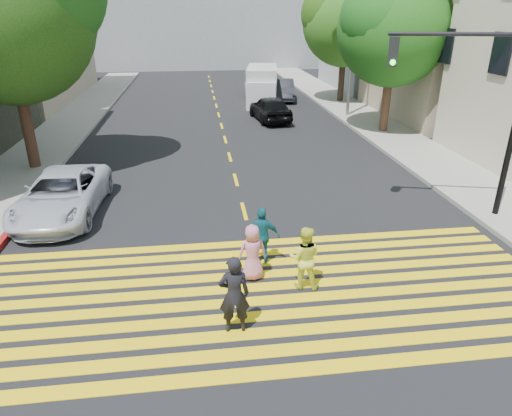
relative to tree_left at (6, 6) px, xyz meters
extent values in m
plane|color=black|center=(7.89, -11.30, -6.12)|extent=(120.00, 120.00, 0.00)
cube|color=gray|center=(-0.61, 10.70, -6.05)|extent=(3.00, 40.00, 0.15)
cube|color=gray|center=(16.39, 3.70, -6.05)|extent=(3.00, 60.00, 0.15)
cube|color=maroon|center=(0.99, -5.30, -6.04)|extent=(0.20, 8.00, 0.16)
cube|color=yellow|center=(7.89, -12.50, -6.12)|extent=(13.40, 0.35, 0.01)
cube|color=yellow|center=(7.89, -11.95, -6.12)|extent=(13.40, 0.35, 0.01)
cube|color=yellow|center=(7.89, -11.40, -6.12)|extent=(13.40, 0.35, 0.01)
cube|color=yellow|center=(7.89, -10.85, -6.12)|extent=(13.40, 0.35, 0.01)
cube|color=yellow|center=(7.89, -10.30, -6.12)|extent=(13.40, 0.35, 0.01)
cube|color=yellow|center=(7.89, -9.75, -6.12)|extent=(13.40, 0.35, 0.01)
cube|color=yellow|center=(7.89, -9.20, -6.12)|extent=(13.40, 0.35, 0.01)
cube|color=yellow|center=(7.89, -8.65, -6.12)|extent=(13.40, 0.35, 0.01)
cube|color=yellow|center=(7.89, -8.10, -6.12)|extent=(13.40, 0.35, 0.01)
cube|color=yellow|center=(7.89, -7.55, -6.12)|extent=(13.40, 0.35, 0.01)
cube|color=yellow|center=(7.89, -5.30, -6.12)|extent=(0.12, 1.40, 0.01)
cube|color=yellow|center=(7.89, -2.30, -6.12)|extent=(0.12, 1.40, 0.01)
cube|color=yellow|center=(7.89, 0.70, -6.12)|extent=(0.12, 1.40, 0.01)
cube|color=yellow|center=(7.89, 3.70, -6.12)|extent=(0.12, 1.40, 0.01)
cube|color=yellow|center=(7.89, 6.70, -6.12)|extent=(0.12, 1.40, 0.01)
cube|color=yellow|center=(7.89, 9.70, -6.12)|extent=(0.12, 1.40, 0.01)
cube|color=yellow|center=(7.89, 12.70, -6.12)|extent=(0.12, 1.40, 0.01)
cube|color=yellow|center=(7.89, 15.70, -6.12)|extent=(0.12, 1.40, 0.01)
cube|color=yellow|center=(7.89, 18.70, -6.12)|extent=(0.12, 1.40, 0.01)
cube|color=yellow|center=(7.89, 21.70, -6.12)|extent=(0.12, 1.40, 0.01)
cube|color=yellow|center=(7.89, 24.70, -6.12)|extent=(0.12, 1.40, 0.01)
cube|color=yellow|center=(7.89, 27.70, -6.12)|extent=(0.12, 1.40, 0.01)
cube|color=tan|center=(22.89, 7.70, -1.12)|extent=(10.00, 10.00, 10.00)
cube|color=gray|center=(22.89, 18.70, -1.12)|extent=(10.00, 10.00, 10.00)
cube|color=gray|center=(7.89, 36.70, -0.12)|extent=(30.00, 8.00, 12.00)
cylinder|color=#4A3420|center=(-0.09, -0.01, -4.49)|extent=(0.51, 0.51, 3.27)
sphere|color=#113807|center=(-0.09, -0.01, -0.34)|extent=(7.39, 7.39, 6.29)
cylinder|color=#493224|center=(16.28, 4.02, -4.66)|extent=(0.52, 0.52, 2.93)
sphere|color=#135909|center=(16.28, 4.02, -0.99)|extent=(6.67, 6.67, 5.51)
sphere|color=#0D3606|center=(17.28, 4.57, -0.17)|extent=(5.01, 5.01, 4.13)
sphere|color=#1A5415|center=(15.39, 3.59, -0.44)|extent=(4.67, 4.67, 3.86)
cylinder|color=black|center=(16.60, 12.71, -4.64)|extent=(0.49, 0.49, 2.97)
sphere|color=#1E5509|center=(16.60, 12.71, -0.90)|extent=(6.68, 6.68, 5.65)
sphere|color=#1B3F0A|center=(17.76, 12.76, -0.05)|extent=(5.01, 5.01, 4.24)
sphere|color=black|center=(15.59, 12.73, -0.33)|extent=(4.67, 4.67, 3.95)
imported|color=black|center=(7.07, -11.22, -5.28)|extent=(0.62, 0.41, 1.69)
imported|color=#DBE745|center=(8.80, -9.83, -5.35)|extent=(0.87, 0.76, 1.53)
imported|color=#C26E91|center=(7.67, -9.31, -5.42)|extent=(0.73, 0.52, 1.40)
imported|color=#155D71|center=(8.00, -8.60, -5.36)|extent=(0.95, 0.57, 1.52)
imported|color=silver|center=(2.22, -4.79, -5.45)|extent=(2.43, 4.93, 1.35)
imported|color=black|center=(10.81, 7.66, -5.40)|extent=(2.22, 4.44, 1.45)
imported|color=#B7B7B7|center=(11.20, 16.76, -5.48)|extent=(2.23, 4.59, 1.29)
imported|color=#23252D|center=(12.81, 14.34, -5.41)|extent=(2.12, 4.51, 1.43)
cube|color=#BDBDBD|center=(11.12, 13.25, -4.89)|extent=(2.73, 5.17, 2.46)
cube|color=silver|center=(10.77, 11.12, -5.24)|extent=(2.03, 1.47, 1.77)
cylinder|color=black|center=(10.06, 11.63, -5.78)|extent=(0.35, 0.72, 0.69)
cylinder|color=black|center=(11.61, 11.38, -5.78)|extent=(0.35, 0.72, 0.69)
cylinder|color=#252525|center=(10.63, 15.13, -5.78)|extent=(0.35, 0.72, 0.69)
cylinder|color=black|center=(12.18, 14.87, -5.78)|extent=(0.35, 0.72, 0.69)
cylinder|color=black|center=(13.77, -6.31, -0.75)|extent=(3.74, 1.10, 0.12)
cube|color=black|center=(12.10, -5.86, -1.23)|extent=(0.31, 0.31, 0.81)
sphere|color=#23CF19|center=(12.06, -5.99, -1.50)|extent=(0.19, 0.19, 0.15)
cylinder|color=gray|center=(15.61, 8.03, -1.20)|extent=(0.21, 0.21, 9.84)
camera|label=1|loc=(6.53, -18.72, -0.16)|focal=32.00mm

